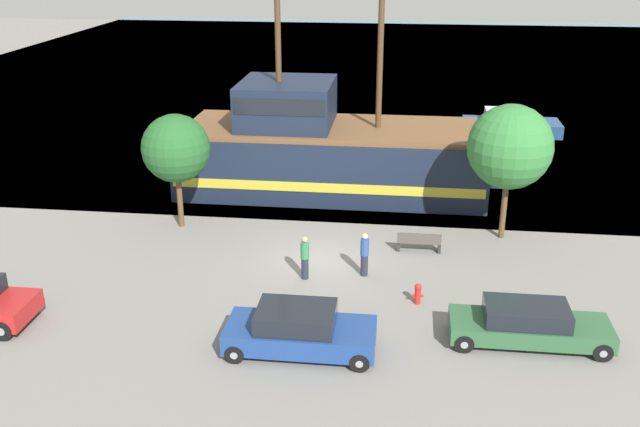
# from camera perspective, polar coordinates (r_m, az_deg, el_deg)

# --- Properties ---
(ground_plane) EXTENTS (160.00, 160.00, 0.00)m
(ground_plane) POSITION_cam_1_polar(r_m,az_deg,el_deg) (28.32, -0.14, -3.75)
(ground_plane) COLOR gray
(water_surface) EXTENTS (80.00, 80.00, 0.00)m
(water_surface) POSITION_cam_1_polar(r_m,az_deg,el_deg) (70.53, 4.32, 11.60)
(water_surface) COLOR slate
(water_surface) RESTS_ON ground
(pirate_ship) EXTENTS (16.24, 5.79, 11.92)m
(pirate_ship) POSITION_cam_1_polar(r_m,az_deg,el_deg) (35.53, 0.74, 5.07)
(pirate_ship) COLOR #192338
(pirate_ship) RESTS_ON water_surface
(moored_boat_dockside) EXTENTS (7.82, 2.30, 1.69)m
(moored_boat_dockside) POSITION_cam_1_polar(r_m,az_deg,el_deg) (43.83, -7.31, 6.23)
(moored_boat_dockside) COLOR #B7B2A8
(moored_boat_dockside) RESTS_ON water_surface
(moored_boat_outer) EXTENTS (6.10, 2.57, 1.53)m
(moored_boat_outer) POSITION_cam_1_polar(r_m,az_deg,el_deg) (47.87, 14.95, 6.89)
(moored_boat_outer) COLOR navy
(moored_boat_outer) RESTS_ON water_surface
(parked_car_curb_front) EXTENTS (4.97, 1.79, 1.33)m
(parked_car_curb_front) POSITION_cam_1_polar(r_m,az_deg,el_deg) (23.53, 16.35, -8.51)
(parked_car_curb_front) COLOR #2D5B38
(parked_car_curb_front) RESTS_ON ground_plane
(parked_car_curb_mid) EXTENTS (4.61, 2.00, 1.48)m
(parked_car_curb_mid) POSITION_cam_1_polar(r_m,az_deg,el_deg) (22.18, -1.66, -9.33)
(parked_car_curb_mid) COLOR navy
(parked_car_curb_mid) RESTS_ON ground_plane
(fire_hydrant) EXTENTS (0.42, 0.25, 0.76)m
(fire_hydrant) POSITION_cam_1_polar(r_m,az_deg,el_deg) (25.20, 7.84, -6.32)
(fire_hydrant) COLOR red
(fire_hydrant) RESTS_ON ground_plane
(bench_promenade_east) EXTENTS (1.77, 0.45, 0.85)m
(bench_promenade_east) POSITION_cam_1_polar(r_m,az_deg,el_deg) (29.15, 7.93, -2.26)
(bench_promenade_east) COLOR #4C4742
(bench_promenade_east) RESTS_ON ground_plane
(pedestrian_walking_near) EXTENTS (0.32, 0.32, 1.70)m
(pedestrian_walking_near) POSITION_cam_1_polar(r_m,az_deg,el_deg) (26.52, -1.22, -3.54)
(pedestrian_walking_near) COLOR #232838
(pedestrian_walking_near) RESTS_ON ground_plane
(pedestrian_walking_far) EXTENTS (0.32, 0.32, 1.71)m
(pedestrian_walking_far) POSITION_cam_1_polar(r_m,az_deg,el_deg) (26.80, 3.58, -3.28)
(pedestrian_walking_far) COLOR #232838
(pedestrian_walking_far) RESTS_ON ground_plane
(tree_row_east) EXTENTS (2.92, 2.92, 5.03)m
(tree_row_east) POSITION_cam_1_polar(r_m,az_deg,el_deg) (31.01, -11.45, 5.11)
(tree_row_east) COLOR brown
(tree_row_east) RESTS_ON ground_plane
(tree_row_mideast) EXTENTS (3.48, 3.48, 5.74)m
(tree_row_mideast) POSITION_cam_1_polar(r_m,az_deg,el_deg) (30.07, 14.96, 5.16)
(tree_row_mideast) COLOR brown
(tree_row_mideast) RESTS_ON ground_plane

